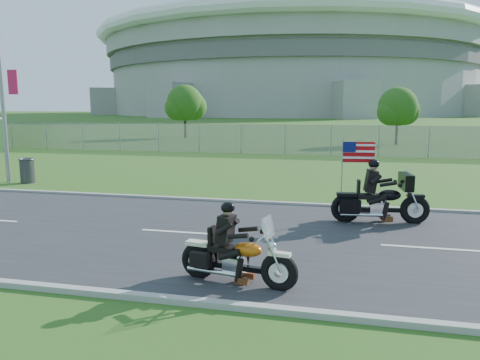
% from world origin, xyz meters
% --- Properties ---
extents(ground, '(420.00, 420.00, 0.00)m').
position_xyz_m(ground, '(0.00, 0.00, 0.00)').
color(ground, '#37551A').
rests_on(ground, ground).
extents(road, '(120.00, 8.00, 0.04)m').
position_xyz_m(road, '(0.00, 0.00, 0.02)').
color(road, '#28282B').
rests_on(road, ground).
extents(curb_north, '(120.00, 0.18, 0.12)m').
position_xyz_m(curb_north, '(0.00, 4.05, 0.05)').
color(curb_north, '#9E9B93').
rests_on(curb_north, ground).
extents(curb_south, '(120.00, 0.18, 0.12)m').
position_xyz_m(curb_south, '(0.00, -4.05, 0.05)').
color(curb_south, '#9E9B93').
rests_on(curb_south, ground).
extents(fence, '(60.00, 0.03, 2.00)m').
position_xyz_m(fence, '(-5.00, 20.00, 1.00)').
color(fence, gray).
rests_on(fence, ground).
extents(stadium, '(140.40, 140.40, 29.20)m').
position_xyz_m(stadium, '(-20.00, 170.00, 15.58)').
color(stadium, '#A3A099').
rests_on(stadium, ground).
extents(streetlight, '(0.90, 2.46, 10.00)m').
position_xyz_m(streetlight, '(-11.98, 6.22, 5.64)').
color(streetlight, gray).
rests_on(streetlight, ground).
extents(tree_fence_near, '(3.52, 3.28, 4.75)m').
position_xyz_m(tree_fence_near, '(6.04, 30.04, 2.97)').
color(tree_fence_near, '#382316').
rests_on(tree_fence_near, ground).
extents(tree_fence_mid, '(3.96, 3.69, 5.30)m').
position_xyz_m(tree_fence_mid, '(-13.95, 34.04, 3.30)').
color(tree_fence_mid, '#382316').
rests_on(tree_fence_mid, ground).
extents(motorcycle_lead, '(2.30, 0.81, 1.55)m').
position_xyz_m(motorcycle_lead, '(0.14, -3.03, 0.49)').
color(motorcycle_lead, black).
rests_on(motorcycle_lead, ground).
extents(motorcycle_follow, '(2.70, 0.97, 2.25)m').
position_xyz_m(motorcycle_follow, '(2.99, 2.24, 0.62)').
color(motorcycle_follow, black).
rests_on(motorcycle_follow, ground).
extents(trash_can, '(0.66, 0.66, 1.01)m').
position_xyz_m(trash_can, '(-11.12, 6.06, 0.51)').
color(trash_can, '#343338').
rests_on(trash_can, ground).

